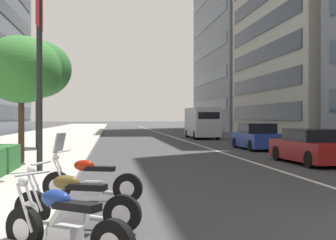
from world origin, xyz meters
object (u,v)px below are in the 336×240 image
Objects in this scene: motorcycle_nearest_camera at (65,228)px; street_tree_far_plaza at (21,70)px; street_tree_by_lamp_post at (38,69)px; motorcycle_mid_row at (75,205)px; street_lamp_with_banners at (51,5)px; delivery_van_ahead at (202,122)px; car_far_down_avenue at (257,137)px; motorcycle_under_tarp at (90,181)px; car_following_behind at (313,147)px.

street_tree_far_plaza is (11.39, 2.68, 3.15)m from motorcycle_nearest_camera.
street_tree_by_lamp_post is at bearing -43.12° from motorcycle_nearest_camera.
street_lamp_with_banners is (6.95, 1.23, 4.87)m from motorcycle_mid_row.
street_lamp_with_banners is 3.70m from street_tree_far_plaza.
street_lamp_with_banners is (8.46, 1.22, 4.87)m from motorcycle_nearest_camera.
street_tree_by_lamp_post is (-12.82, 11.71, 3.02)m from delivery_van_ahead.
car_far_down_avenue is (19.02, -8.76, 0.27)m from motorcycle_nearest_camera.
motorcycle_under_tarp is 0.48× the size of car_far_down_avenue.
car_far_down_avenue reaches higher than car_following_behind.
motorcycle_under_tarp is at bearing -159.15° from street_tree_far_plaza.
street_tree_by_lamp_post is (8.31, 0.70, 0.87)m from street_tree_far_plaza.
street_tree_by_lamp_post reaches higher than delivery_van_ahead.
motorcycle_mid_row is at bearing -169.42° from street_tree_by_lamp_post.
car_following_behind is 0.95× the size of street_tree_far_plaza.
delivery_van_ahead is (32.52, -8.32, 1.00)m from motorcycle_nearest_camera.
car_far_down_avenue reaches higher than motorcycle_mid_row.
delivery_van_ahead reaches higher than motorcycle_mid_row.
street_tree_far_plaza is 8.38m from street_tree_by_lamp_post.
motorcycle_under_tarp is 17.33m from car_far_down_avenue.
motorcycle_nearest_camera is at bearing 110.93° from motorcycle_mid_row.
motorcycle_nearest_camera is 20.39m from street_tree_by_lamp_post.
street_lamp_with_banners is at bearing -44.64° from motorcycle_nearest_camera.
motorcycle_nearest_camera is 1.51m from motorcycle_mid_row.
motorcycle_nearest_camera is 20.94m from car_far_down_avenue.
delivery_van_ahead is at bearing -83.69° from motorcycle_mid_row.
street_tree_by_lamp_post reaches higher than motorcycle_mid_row.
street_lamp_with_banners is at bearing 159.17° from delivery_van_ahead.
street_lamp_with_banners is at bearing 135.68° from car_far_down_avenue.
motorcycle_under_tarp is 29.70m from delivery_van_ahead.
street_tree_far_plaza reaches higher than motorcycle_nearest_camera.
motorcycle_under_tarp is at bearing 164.80° from delivery_van_ahead.
motorcycle_under_tarp is 0.48× the size of car_following_behind.
street_lamp_with_banners is 11.48m from street_tree_by_lamp_post.
street_tree_far_plaza is (0.39, 11.09, 2.92)m from car_following_behind.
car_following_behind is 0.76× the size of street_tree_by_lamp_post.
motorcycle_under_tarp is 0.37× the size of street_tree_by_lamp_post.
car_following_behind is at bearing -126.40° from street_tree_by_lamp_post.
motorcycle_mid_row is 2.49m from motorcycle_under_tarp.
motorcycle_under_tarp is at bearing -54.83° from motorcycle_nearest_camera.
car_following_behind is 1.00× the size of car_far_down_avenue.
street_tree_far_plaza is (-21.12, 11.01, 2.15)m from delivery_van_ahead.
car_following_behind is at bearing -75.16° from street_lamp_with_banners.
motorcycle_nearest_camera is 12.12m from street_tree_far_plaza.
motorcycle_nearest_camera is 0.39× the size of car_far_down_avenue.
car_following_behind is 0.52× the size of street_lamp_with_banners.
car_far_down_avenue is at bearing -95.25° from motorcycle_mid_row.
street_lamp_with_banners is at bearing -58.61° from motorcycle_mid_row.
car_far_down_avenue is 12.74m from street_tree_by_lamp_post.
motorcycle_mid_row is at bearing -164.75° from street_tree_far_plaza.
motorcycle_under_tarp reaches higher than motorcycle_nearest_camera.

